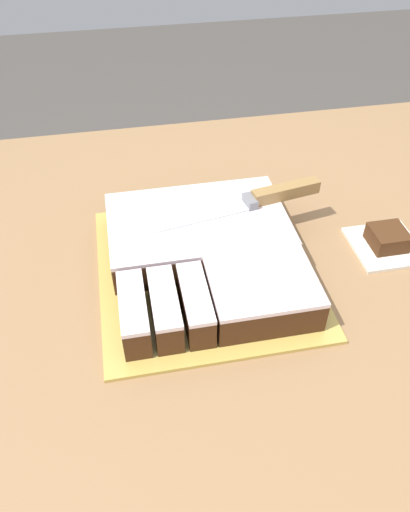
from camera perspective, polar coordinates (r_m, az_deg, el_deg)
countertop at (r=1.14m, az=4.03°, el=-19.69°), size 1.40×1.10×0.89m
cake_board at (r=0.79m, az=-0.00°, el=-1.63°), size 0.33×0.36×0.01m
cake at (r=0.78m, az=0.20°, el=0.23°), size 0.29×0.31×0.06m
knife at (r=0.84m, az=7.14°, el=6.74°), size 0.29×0.08×0.02m
paper_napkin at (r=0.89m, az=19.88°, el=1.10°), size 0.11×0.11×0.01m
brownie at (r=0.88m, az=20.15°, el=1.98°), size 0.06×0.06×0.03m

